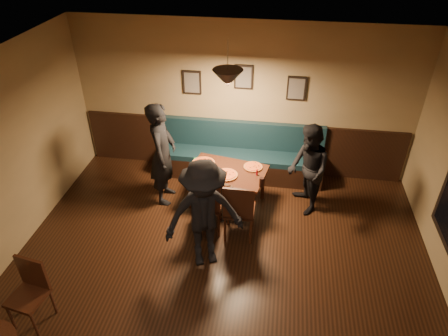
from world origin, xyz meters
name	(u,v)px	position (x,y,z in m)	size (l,w,h in m)	color
floor	(209,321)	(0.00, 0.00, 0.00)	(7.00, 7.00, 0.00)	black
ceiling	(202,118)	(0.00, 0.00, 2.80)	(7.00, 7.00, 0.00)	silver
wall_back	(243,101)	(0.00, 3.50, 1.40)	(6.00, 6.00, 0.00)	#8C704F
wainscot	(242,146)	(0.00, 3.47, 0.50)	(5.88, 0.06, 1.00)	black
booth_bench	(240,153)	(0.00, 3.20, 0.50)	(3.00, 0.60, 1.00)	#0F232D
picture_left	(192,82)	(-0.90, 3.47, 1.70)	(0.32, 0.04, 0.42)	black
picture_center	(244,77)	(0.00, 3.47, 1.85)	(0.32, 0.04, 0.42)	black
picture_right	(296,88)	(0.90, 3.47, 1.70)	(0.32, 0.04, 0.42)	black
pendant_lamp	(228,78)	(-0.11, 2.35, 2.25)	(0.44, 0.44, 0.25)	black
dining_table	(227,187)	(-0.11, 2.35, 0.33)	(1.24, 0.79, 0.66)	black
chair_near_left	(207,203)	(-0.33, 1.69, 0.50)	(0.44, 0.44, 0.99)	black
chair_near_right	(240,208)	(0.18, 1.62, 0.51)	(0.45, 0.45, 1.02)	black
diner_left	(163,154)	(-1.18, 2.34, 0.90)	(0.65, 0.43, 1.79)	black
diner_right	(308,170)	(1.18, 2.42, 0.77)	(0.75, 0.58, 1.54)	black
diner_front	(204,215)	(-0.23, 1.00, 0.84)	(1.08, 0.62, 1.68)	black
pizza_a	(203,163)	(-0.54, 2.49, 0.68)	(0.39, 0.39, 0.04)	orange
pizza_b	(226,175)	(-0.11, 2.21, 0.68)	(0.36, 0.36, 0.04)	orange
pizza_c	(253,167)	(0.29, 2.51, 0.68)	(0.31, 0.31, 0.04)	orange
soda_glass	(262,182)	(0.47, 2.01, 0.74)	(0.07, 0.07, 0.16)	black
tabasco_bottle	(257,172)	(0.37, 2.30, 0.73)	(0.03, 0.03, 0.13)	#A00513
napkin_a	(199,160)	(-0.64, 2.60, 0.67)	(0.16, 0.16, 0.01)	#217F3E
napkin_b	(191,176)	(-0.67, 2.12, 0.66)	(0.13, 0.13, 0.01)	#1B651D
cutlery_set	(221,184)	(-0.15, 1.98, 0.66)	(0.02, 0.19, 0.00)	#BAB9BE
cafe_chair_far	(27,296)	(-2.12, -0.31, 0.45)	(0.40, 0.40, 0.90)	black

